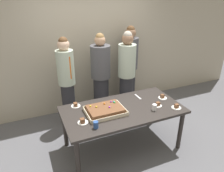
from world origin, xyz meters
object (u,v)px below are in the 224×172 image
object	(u,v)px
plated_slice_far_left	(83,122)
person_striped_tie_right	(129,67)
person_far_right_suit	(127,75)
plated_slice_near_left	(157,105)
plated_slice_center_front	(76,105)
plated_slice_far_right	(162,97)
plated_slice_near_right	(176,107)
drink_cup_middle	(96,125)
party_table	(123,113)
cake_server_utensil	(138,97)
person_serving_front	(101,77)
sheet_cake	(105,110)
drink_cup_nearest	(154,107)
person_green_shirt_behind	(67,81)

from	to	relation	value
plated_slice_far_left	person_striped_tie_right	bearing A→B (deg)	43.32
person_far_right_suit	plated_slice_near_left	bearing A→B (deg)	46.01
plated_slice_center_front	plated_slice_far_right	bearing A→B (deg)	-12.38
plated_slice_near_right	drink_cup_middle	xyz separation A→B (m)	(-1.34, 0.00, 0.03)
party_table	plated_slice_near_left	world-z (taller)	plated_slice_near_left
plated_slice_near_left	cake_server_utensil	size ratio (longest dim) A/B	0.75
cake_server_utensil	person_serving_front	world-z (taller)	person_serving_front
plated_slice_near_left	plated_slice_far_left	bearing A→B (deg)	179.58
drink_cup_middle	cake_server_utensil	bearing A→B (deg)	30.27
sheet_cake	plated_slice_center_front	distance (m)	0.51
plated_slice_far_right	person_striped_tie_right	world-z (taller)	person_striped_tie_right
drink_cup_nearest	person_green_shirt_behind	xyz separation A→B (m)	(-1.07, 1.26, 0.12)
person_serving_front	person_far_right_suit	xyz separation A→B (m)	(0.47, -0.17, 0.03)
person_striped_tie_right	person_serving_front	bearing A→B (deg)	-33.82
person_far_right_suit	person_green_shirt_behind	bearing A→B (deg)	-55.87
plated_slice_far_right	plated_slice_near_left	bearing A→B (deg)	-140.98
plated_slice_far_right	person_serving_front	distance (m)	1.24
party_table	plated_slice_near_right	bearing A→B (deg)	-21.79
plated_slice_far_left	plated_slice_center_front	distance (m)	0.49
person_far_right_suit	drink_cup_nearest	bearing A→B (deg)	39.23
plated_slice_center_front	drink_cup_middle	bearing A→B (deg)	-81.30
party_table	cake_server_utensil	size ratio (longest dim) A/B	9.37
plated_slice_far_right	plated_slice_far_left	bearing A→B (deg)	-173.10
plated_slice_far_left	drink_cup_middle	bearing A→B (deg)	-54.50
plated_slice_far_right	person_green_shirt_behind	distance (m)	1.73
plated_slice_far_left	drink_cup_nearest	xyz separation A→B (m)	(1.11, -0.10, 0.03)
party_table	plated_slice_far_right	world-z (taller)	plated_slice_far_right
party_table	person_striped_tie_right	distance (m)	1.47
drink_cup_nearest	plated_slice_near_right	bearing A→B (deg)	-12.85
sheet_cake	drink_cup_nearest	bearing A→B (deg)	-17.66
drink_cup_middle	plated_slice_near_left	bearing A→B (deg)	8.94
party_table	sheet_cake	distance (m)	0.32
plated_slice_center_front	person_green_shirt_behind	bearing A→B (deg)	88.42
plated_slice_center_front	drink_cup_nearest	bearing A→B (deg)	-28.78
plated_slice_near_left	person_striped_tie_right	size ratio (longest dim) A/B	0.08
party_table	drink_cup_nearest	size ratio (longest dim) A/B	18.74
plated_slice_far_right	person_green_shirt_behind	xyz separation A→B (m)	(-1.42, 0.98, 0.15)
sheet_cake	drink_cup_nearest	xyz separation A→B (m)	(0.72, -0.23, 0.01)
plated_slice_center_front	person_green_shirt_behind	size ratio (longest dim) A/B	0.09
sheet_cake	plated_slice_far_right	world-z (taller)	sheet_cake
person_green_shirt_behind	drink_cup_nearest	bearing A→B (deg)	21.87
plated_slice_near_left	person_striped_tie_right	bearing A→B (deg)	81.51
person_striped_tie_right	person_far_right_suit	distance (m)	0.46
person_green_shirt_behind	person_far_right_suit	distance (m)	1.15
party_table	plated_slice_far_right	size ratio (longest dim) A/B	12.49
plated_slice_center_front	person_striped_tie_right	bearing A→B (deg)	31.47
person_serving_front	sheet_cake	bearing A→B (deg)	0.01
plated_slice_far_left	person_green_shirt_behind	world-z (taller)	person_green_shirt_behind
person_serving_front	plated_slice_far_right	bearing A→B (deg)	55.17
plated_slice_far_left	drink_cup_middle	xyz separation A→B (m)	(0.13, -0.18, 0.03)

